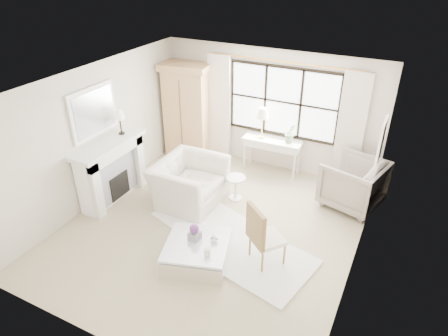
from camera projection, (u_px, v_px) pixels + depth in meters
The scene contains 32 objects.
floor at pixel (212, 228), 7.35m from camera, with size 5.50×5.50×0.00m, color tan.
ceiling at pixel (209, 85), 6.03m from camera, with size 5.50×5.50×0.00m, color silver.
wall_back at pixel (269, 110), 8.83m from camera, with size 5.00×5.00×0.00m, color beige.
wall_front at pixel (96, 267), 4.55m from camera, with size 5.00×5.00×0.00m, color white.
wall_left at pixel (96, 135), 7.67m from camera, with size 5.50×5.50×0.00m, color beige.
wall_right at pixel (364, 201), 5.71m from camera, with size 5.50×5.50×0.00m, color white.
window_pane at pixel (283, 102), 8.58m from camera, with size 2.40×0.02×1.50m, color white.
window_frame at pixel (283, 102), 8.57m from camera, with size 2.50×0.04×1.50m, color black, non-canonical shape.
curtain_rod at pixel (285, 62), 8.10m from camera, with size 0.04×0.04×3.30m, color #C28E43.
curtain_left at pixel (219, 108), 9.28m from camera, with size 0.55×0.10×2.47m, color silver.
curtain_right at pixel (350, 132), 8.11m from camera, with size 0.55×0.10×2.47m, color beige.
fireplace at pixel (111, 170), 7.93m from camera, with size 0.58×1.66×1.26m.
mirror_frame at pixel (93, 112), 7.42m from camera, with size 0.05×1.15×0.95m, color white.
mirror_glass at pixel (95, 112), 7.41m from camera, with size 0.02×1.00×0.80m, color #B4B8BF.
art_frame at pixel (381, 142), 6.95m from camera, with size 0.04×0.62×0.82m, color white.
art_canvas at pixel (380, 142), 6.96m from camera, with size 0.01×0.52×0.72m, color #BFB094.
mantel_lamp at pixel (119, 115), 7.75m from camera, with size 0.22×0.22×0.51m.
armoire at pixel (187, 110), 9.41m from camera, with size 1.19×0.83×2.24m.
console_table at pixel (271, 155), 9.00m from camera, with size 1.32×0.50×0.80m.
console_lamp at pixel (263, 114), 8.62m from camera, with size 0.28×0.28×0.69m.
orchid_plant at pixel (291, 133), 8.55m from camera, with size 0.25×0.20×0.45m, color #5D7C53.
side_table at pixel (236, 185), 8.03m from camera, with size 0.40×0.40×0.51m.
rug_left at pixel (205, 220), 7.52m from camera, with size 1.73×1.22×0.03m, color white.
rug_right at pixel (258, 260), 6.58m from camera, with size 1.73×1.30×0.03m, color white.
club_armchair at pixel (189, 182), 7.89m from camera, with size 1.36×1.19×0.88m, color beige.
wingback_chair at pixel (353, 183), 7.78m from camera, with size 1.04×1.07×0.97m, color gray.
french_chair at pixel (266, 247), 6.42m from camera, with size 0.68×0.68×1.08m.
coffee_table at pixel (197, 253), 6.48m from camera, with size 1.25×1.25×0.38m.
planter_box at pixel (195, 236), 6.45m from camera, with size 0.17×0.17×0.13m, color slate.
planter_flowers at pixel (194, 229), 6.38m from camera, with size 0.15×0.15×0.15m, color #63317B.
pillar_candle at pixel (207, 252), 6.12m from camera, with size 0.10×0.10×0.12m, color beige.
coffee_vase at pixel (214, 238), 6.40m from camera, with size 0.13×0.13×0.14m, color white.
Camera 1 is at (2.84, -5.14, 4.57)m, focal length 32.00 mm.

